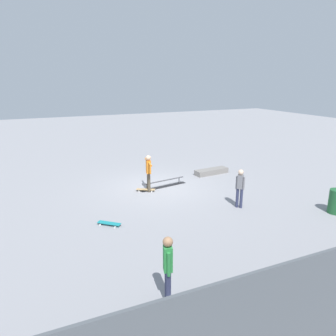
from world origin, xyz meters
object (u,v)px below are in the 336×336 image
(skater_main, at_px, (149,171))
(bystander_green_shirt, at_px, (168,267))
(skate_ledge, at_px, (211,171))
(skateboard_main, at_px, (146,190))
(trash_bin, at_px, (336,201))
(grind_rail, at_px, (163,184))
(loose_skateboard_teal, at_px, (109,223))
(bystander_grey_shirt, at_px, (240,186))

(skater_main, height_order, bystander_green_shirt, skater_main)
(skate_ledge, height_order, bystander_green_shirt, bystander_green_shirt)
(skateboard_main, distance_m, trash_bin, 7.35)
(skate_ledge, bearing_deg, skater_main, 16.52)
(grind_rail, height_order, skate_ledge, grind_rail)
(skater_main, bearing_deg, loose_skateboard_teal, 147.14)
(skate_ledge, relative_size, bystander_grey_shirt, 1.21)
(grind_rail, relative_size, skate_ledge, 1.30)
(bystander_grey_shirt, bearing_deg, grind_rail, -14.42)
(bystander_grey_shirt, distance_m, bystander_green_shirt, 5.94)
(grind_rail, distance_m, bystander_grey_shirt, 3.78)
(skater_main, distance_m, loose_skateboard_teal, 3.60)
(bystander_green_shirt, distance_m, loose_skateboard_teal, 4.32)
(skateboard_main, bearing_deg, skater_main, 1.28)
(skate_ledge, relative_size, skateboard_main, 2.24)
(skater_main, bearing_deg, skate_ledge, -63.59)
(skateboard_main, relative_size, bystander_grey_shirt, 0.54)
(grind_rail, height_order, bystander_grey_shirt, bystander_grey_shirt)
(skateboard_main, bearing_deg, skate_ledge, 44.35)
(bystander_green_shirt, bearing_deg, grind_rail, 173.35)
(bystander_green_shirt, height_order, trash_bin, bystander_green_shirt)
(skater_main, xyz_separation_m, loose_skateboard_teal, (2.38, 2.57, -0.84))
(bystander_grey_shirt, xyz_separation_m, loose_skateboard_teal, (4.82, -0.48, -0.76))
(skater_main, xyz_separation_m, trash_bin, (-5.30, 4.89, -0.48))
(skate_ledge, xyz_separation_m, bystander_green_shirt, (5.98, 7.94, 0.75))
(trash_bin, bearing_deg, grind_rail, -48.98)
(grind_rail, relative_size, bystander_grey_shirt, 1.56)
(skate_ledge, height_order, skateboard_main, skate_ledge)
(skater_main, relative_size, trash_bin, 1.81)
(skater_main, distance_m, bystander_grey_shirt, 3.91)
(grind_rail, xyz_separation_m, loose_skateboard_teal, (3.18, 2.85, -0.06))
(skateboard_main, xyz_separation_m, loose_skateboard_teal, (2.26, 2.63, 0.00))
(bystander_grey_shirt, height_order, trash_bin, bystander_grey_shirt)
(skate_ledge, distance_m, loose_skateboard_teal, 7.22)
(grind_rail, relative_size, skateboard_main, 2.90)
(skater_main, xyz_separation_m, bystander_grey_shirt, (-2.44, 3.05, -0.08))
(trash_bin, bearing_deg, loose_skateboard_teal, -16.79)
(skate_ledge, xyz_separation_m, skateboard_main, (3.94, 1.07, -0.06))
(grind_rail, bearing_deg, bystander_green_shirt, 57.78)
(grind_rail, xyz_separation_m, skateboard_main, (0.92, 0.22, -0.06))
(skate_ledge, distance_m, skateboard_main, 4.09)
(skater_main, height_order, trash_bin, skater_main)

